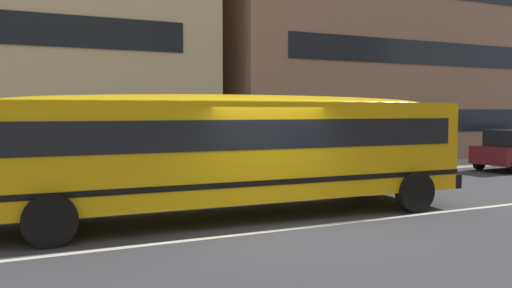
# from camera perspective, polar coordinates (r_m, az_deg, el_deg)

# --- Properties ---
(ground_plane) EXTENTS (400.00, 400.00, 0.00)m
(ground_plane) POSITION_cam_1_polar(r_m,az_deg,el_deg) (10.46, 2.63, -9.64)
(ground_plane) COLOR #38383D
(sidewalk_far) EXTENTS (120.00, 3.00, 0.01)m
(sidewalk_far) POSITION_cam_1_polar(r_m,az_deg,el_deg) (17.86, -9.36, -4.04)
(sidewalk_far) COLOR gray
(sidewalk_far) RESTS_ON ground_plane
(lane_centreline) EXTENTS (110.00, 0.16, 0.01)m
(lane_centreline) POSITION_cam_1_polar(r_m,az_deg,el_deg) (10.46, 2.63, -9.63)
(lane_centreline) COLOR silver
(lane_centreline) RESTS_ON ground_plane
(school_bus) EXTENTS (12.54, 3.24, 2.79)m
(school_bus) POSITION_cam_1_polar(r_m,az_deg,el_deg) (11.52, -3.07, -0.07)
(school_bus) COLOR yellow
(school_bus) RESTS_ON ground_plane
(apartment_block_far_centre) EXTENTS (20.91, 10.74, 13.30)m
(apartment_block_far_centre) POSITION_cam_1_polar(r_m,az_deg,el_deg) (30.71, 13.56, 11.62)
(apartment_block_far_centre) COLOR #93705B
(apartment_block_far_centre) RESTS_ON ground_plane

